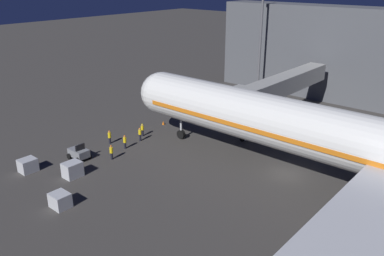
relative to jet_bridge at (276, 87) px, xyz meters
The scene contains 14 objects.
ground_plane 16.34m from the jet_bridge, 35.28° to the left, with size 320.00×320.00×0.00m, color #383533.
jet_bridge is the anchor object (origin of this frame).
apron_floodlight_mast 17.70m from the jet_bridge, 140.00° to the right, with size 2.90×0.50×18.64m.
pushback_tug 28.02m from the jet_bridge, 24.78° to the right, with size 1.86×2.44×1.95m.
baggage_container_near_belt 29.69m from the jet_bridge, 16.46° to the right, with size 1.88×1.52×1.67m, color #B7BABF.
baggage_container_mid_row 32.94m from the jet_bridge, ahead, with size 1.52×1.80×1.42m, color #B7BABF.
baggage_container_far_row 33.66m from the jet_bridge, 23.18° to the right, with size 1.78×1.53×1.48m, color #B7BABF.
ground_crew_near_nose_gear 22.34m from the jet_bridge, 26.68° to the right, with size 0.40×0.40×1.77m.
ground_crew_by_belt_loader 24.63m from the jet_bridge, 20.81° to the right, with size 0.40×0.40×1.80m.
ground_crew_marshaller_fwd 19.52m from the jet_bridge, 36.37° to the right, with size 0.40×0.40×1.76m.
ground_crew_under_port_wing 20.05m from the jet_bridge, 31.54° to the right, with size 0.40×0.40×1.83m.
ground_crew_by_tug 23.86m from the jet_bridge, 32.36° to the right, with size 0.40×0.40×1.79m.
traffic_cone_nose_port 16.85m from the jet_bridge, 49.75° to the right, with size 0.36×0.36×0.55m, color orange.
traffic_cone_nose_starboard 19.86m from the jet_bridge, 39.63° to the right, with size 0.36×0.36×0.55m, color orange.
Camera 1 is at (36.35, 17.74, 20.46)m, focal length 37.54 mm.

